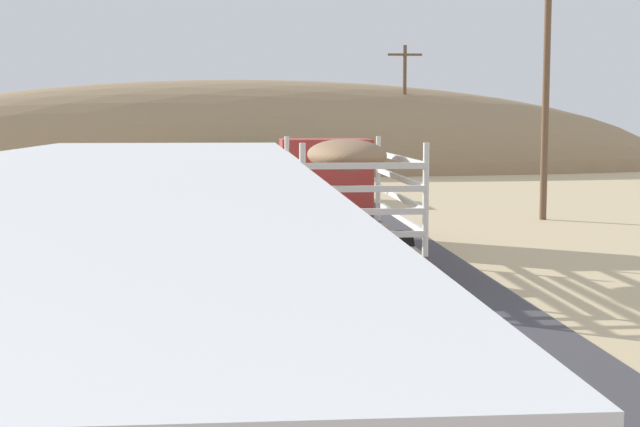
{
  "coord_description": "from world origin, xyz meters",
  "views": [
    {
      "loc": [
        -1.4,
        -6.73,
        3.52
      ],
      "look_at": [
        0.0,
        10.05,
        1.76
      ],
      "focal_mm": 51.67,
      "sensor_mm": 36.0,
      "label": 1
    }
  ],
  "objects": [
    {
      "name": "bus",
      "position": [
        -2.26,
        -0.99,
        1.75
      ],
      "size": [
        2.54,
        10.0,
        3.21
      ],
      "color": "red",
      "rests_on": "road_surface"
    },
    {
      "name": "power_pole_far",
      "position": [
        8.94,
        51.98,
        4.35
      ],
      "size": [
        2.2,
        0.24,
        8.12
      ],
      "color": "brown",
      "rests_on": "ground"
    },
    {
      "name": "distant_hill",
      "position": [
        -1.56,
        55.29,
        0.0
      ],
      "size": [
        59.0,
        16.01,
        12.06
      ],
      "primitive_type": "ellipsoid",
      "color": "#997C5A",
      "rests_on": "ground"
    },
    {
      "name": "livestock_truck",
      "position": [
        0.91,
        17.07,
        1.79
      ],
      "size": [
        2.53,
        9.7,
        3.02
      ],
      "color": "#B2332D",
      "rests_on": "road_surface"
    },
    {
      "name": "car_far",
      "position": [
        0.81,
        32.72,
        1.09
      ],
      "size": [
        1.9,
        4.62,
        1.93
      ],
      "color": "black",
      "rests_on": "road_surface"
    },
    {
      "name": "power_pole_mid",
      "position": [
        8.94,
        24.21,
        4.55
      ],
      "size": [
        2.2,
        0.24,
        8.52
      ],
      "color": "brown",
      "rests_on": "ground"
    }
  ]
}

